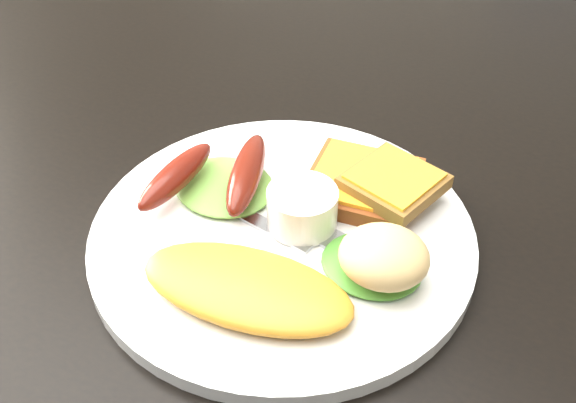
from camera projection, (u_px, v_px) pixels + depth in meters
The scene contains 12 objects.
dining_table at pixel (252, 133), 0.65m from camera, with size 1.20×0.80×0.04m, color black.
plate at pixel (282, 235), 0.51m from camera, with size 0.29×0.29×0.01m, color white.
lettuce_left at pixel (224, 186), 0.53m from camera, with size 0.08×0.07×0.01m, color #65A13B.
lettuce_right at pixel (372, 265), 0.47m from camera, with size 0.07×0.06×0.01m, color #43862D.
omelette at pixel (246, 287), 0.45m from camera, with size 0.15×0.07×0.02m, color gold.
sausage_a at pixel (176, 176), 0.52m from camera, with size 0.02×0.09×0.02m, color maroon.
sausage_b at pixel (246, 173), 0.52m from camera, with size 0.02×0.10×0.02m, color #5D1F14.
ramekin at pixel (302, 208), 0.49m from camera, with size 0.05×0.05×0.03m, color white.
toast_a at pixel (362, 185), 0.53m from camera, with size 0.08×0.08×0.01m, color brown.
toast_b at pixel (394, 183), 0.51m from camera, with size 0.06×0.06×0.01m, color brown.
potato_salad at pixel (384, 256), 0.45m from camera, with size 0.06×0.06×0.03m, color #F1E9A2.
fork at pixel (234, 209), 0.52m from camera, with size 0.14×0.01×0.00m, color #ADAFB7.
Camera 1 is at (0.26, -0.47, 1.11)m, focal length 42.00 mm.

